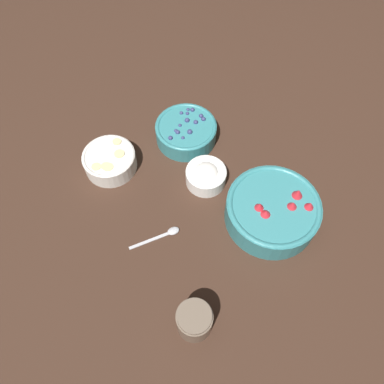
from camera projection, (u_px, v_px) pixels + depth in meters
ground_plane at (187, 214)px, 1.01m from camera, size 4.00×4.00×0.00m
bowl_strawberries at (273, 210)px, 0.97m from camera, size 0.24×0.24×0.10m
bowl_blueberries at (186, 131)px, 1.11m from camera, size 0.18×0.18×0.07m
bowl_bananas at (110, 160)px, 1.06m from camera, size 0.15×0.15×0.06m
bowl_cream at (206, 175)px, 1.04m from camera, size 0.11×0.11×0.06m
jar_chocolate at (194, 321)px, 0.83m from camera, size 0.08×0.08×0.09m
spoon at (164, 235)px, 0.97m from camera, size 0.07×0.13×0.01m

